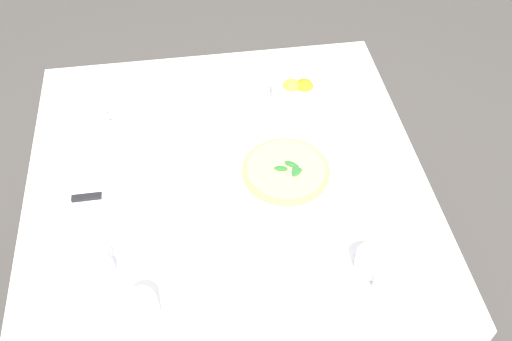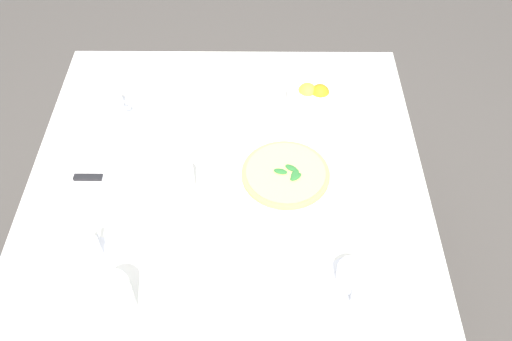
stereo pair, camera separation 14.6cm
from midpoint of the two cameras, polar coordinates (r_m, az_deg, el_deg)
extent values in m
plane|color=#4C4742|center=(2.08, -4.30, -13.66)|extent=(8.00, 8.00, 0.00)
cube|color=white|center=(1.49, -5.84, -0.84)|extent=(1.05, 1.05, 0.02)
cube|color=white|center=(1.96, -6.69, 7.79)|extent=(1.05, 0.01, 0.28)
cube|color=white|center=(1.69, -23.31, -6.01)|extent=(0.01, 1.05, 0.28)
cube|color=white|center=(1.68, 12.44, -2.18)|extent=(0.01, 1.05, 0.28)
cylinder|color=brown|center=(2.09, -17.80, 0.37)|extent=(0.06, 0.06, 0.70)
cylinder|color=brown|center=(2.09, 5.84, 2.94)|extent=(0.06, 0.06, 0.70)
cylinder|color=white|center=(1.47, 0.24, -0.66)|extent=(0.20, 0.20, 0.01)
cylinder|color=white|center=(1.46, 0.24, -0.43)|extent=(0.34, 0.34, 0.01)
cylinder|color=#DBAD60|center=(1.45, 0.24, -0.17)|extent=(0.23, 0.23, 0.01)
cylinder|color=#EFD17A|center=(1.45, 0.24, 0.01)|extent=(0.21, 0.21, 0.00)
ellipsoid|color=#2D7533|center=(1.44, 1.23, -0.07)|extent=(0.03, 0.04, 0.01)
ellipsoid|color=#2D7533|center=(1.43, 1.36, -0.33)|extent=(0.04, 0.04, 0.01)
ellipsoid|color=#2D7533|center=(1.44, -0.29, 0.05)|extent=(0.04, 0.03, 0.01)
ellipsoid|color=#2D7533|center=(1.45, 0.76, 0.51)|extent=(0.04, 0.04, 0.01)
cylinder|color=white|center=(1.32, 8.51, -10.09)|extent=(0.13, 0.13, 0.01)
cylinder|color=white|center=(1.29, 8.65, -9.44)|extent=(0.08, 0.08, 0.05)
torus|color=white|center=(1.26, 8.93, -11.30)|extent=(0.01, 0.04, 0.03)
cylinder|color=black|center=(1.27, 8.76, -8.93)|extent=(0.07, 0.07, 0.00)
cylinder|color=white|center=(1.35, -18.65, -10.88)|extent=(0.13, 0.13, 0.01)
cylinder|color=white|center=(1.33, -18.97, -10.20)|extent=(0.08, 0.08, 0.05)
torus|color=white|center=(1.35, -18.10, -8.40)|extent=(0.02, 0.04, 0.03)
cylinder|color=black|center=(1.31, -19.22, -9.67)|extent=(0.07, 0.07, 0.00)
cylinder|color=white|center=(1.68, -18.51, 4.23)|extent=(0.13, 0.13, 0.01)
cylinder|color=white|center=(1.66, -18.77, 4.98)|extent=(0.08, 0.08, 0.06)
torus|color=white|center=(1.64, -17.21, 4.91)|extent=(0.04, 0.02, 0.03)
cylinder|color=black|center=(1.65, -18.97, 5.58)|extent=(0.07, 0.07, 0.00)
cylinder|color=white|center=(1.38, -10.46, -2.10)|extent=(0.07, 0.07, 0.12)
cylinder|color=silver|center=(1.40, -10.31, -2.77)|extent=(0.07, 0.07, 0.07)
cylinder|color=white|center=(1.22, -15.03, -14.41)|extent=(0.07, 0.07, 0.11)
cylinder|color=silver|center=(1.24, -14.87, -14.79)|extent=(0.06, 0.06, 0.08)
cube|color=white|center=(1.48, -17.83, -2.94)|extent=(0.23, 0.15, 0.02)
cube|color=silver|center=(1.46, -16.04, -2.44)|extent=(0.12, 0.02, 0.01)
cube|color=black|center=(1.48, -19.75, -2.76)|extent=(0.08, 0.02, 0.01)
cylinder|color=white|center=(1.68, 1.71, 7.99)|extent=(0.15, 0.15, 0.04)
sphere|color=orange|center=(1.67, 2.45, 8.35)|extent=(0.06, 0.06, 0.06)
sphere|color=yellow|center=(1.67, 1.16, 8.35)|extent=(0.06, 0.06, 0.06)
cube|color=white|center=(1.59, -10.45, 4.52)|extent=(0.03, 0.09, 0.06)
camera|label=1|loc=(0.07, -92.87, -3.27)|focal=38.88mm
camera|label=2|loc=(0.07, 87.13, 3.27)|focal=38.88mm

